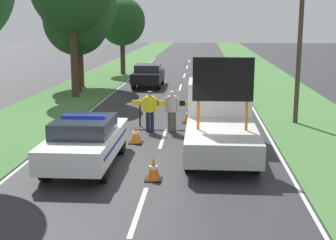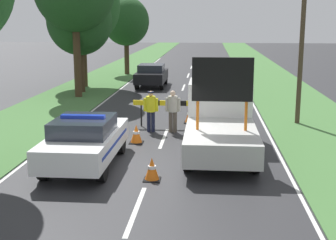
% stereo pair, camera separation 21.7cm
% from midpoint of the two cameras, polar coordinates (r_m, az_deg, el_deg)
% --- Properties ---
extents(ground_plane, '(160.00, 160.00, 0.00)m').
position_cam_midpoint_polar(ground_plane, '(14.69, -2.09, -5.37)').
color(ground_plane, '#28282B').
extents(lane_markings, '(8.22, 60.02, 0.01)m').
position_cam_midpoint_polar(lane_markings, '(25.25, 0.60, 2.04)').
color(lane_markings, silver).
rests_on(lane_markings, ground).
extents(grass_verge_left, '(4.37, 120.00, 0.03)m').
position_cam_midpoint_polar(grass_verge_left, '(35.11, -8.87, 4.76)').
color(grass_verge_left, '#427038').
rests_on(grass_verge_left, ground).
extents(grass_verge_right, '(4.37, 120.00, 0.03)m').
position_cam_midpoint_polar(grass_verge_right, '(34.55, 12.17, 4.51)').
color(grass_verge_right, '#427038').
rests_on(grass_verge_right, ground).
extents(police_car, '(1.91, 4.62, 1.62)m').
position_cam_midpoint_polar(police_car, '(14.53, -10.44, -2.49)').
color(police_car, white).
rests_on(police_car, ground).
extents(work_truck, '(2.22, 5.86, 3.32)m').
position_cam_midpoint_polar(work_truck, '(16.16, 5.96, 0.18)').
color(work_truck, white).
rests_on(work_truck, ground).
extents(road_barrier, '(3.36, 0.08, 1.11)m').
position_cam_midpoint_polar(road_barrier, '(19.55, 0.14, 1.85)').
color(road_barrier, black).
rests_on(road_barrier, ground).
extents(police_officer, '(0.59, 0.38, 1.65)m').
position_cam_midpoint_polar(police_officer, '(18.67, -2.57, 1.51)').
color(police_officer, '#191E38').
rests_on(police_officer, ground).
extents(pedestrian_civilian, '(0.60, 0.38, 1.68)m').
position_cam_midpoint_polar(pedestrian_civilian, '(18.57, 0.14, 1.48)').
color(pedestrian_civilian, brown).
rests_on(pedestrian_civilian, ground).
extents(traffic_cone_near_police, '(0.48, 0.48, 0.66)m').
position_cam_midpoint_polar(traffic_cone_near_police, '(13.16, -2.27, -5.99)').
color(traffic_cone_near_police, black).
rests_on(traffic_cone_near_police, ground).
extents(traffic_cone_centre_front, '(0.51, 0.51, 0.70)m').
position_cam_midpoint_polar(traffic_cone_centre_front, '(20.47, 2.21, 0.63)').
color(traffic_cone_centre_front, black).
rests_on(traffic_cone_centre_front, ground).
extents(traffic_cone_near_truck, '(0.50, 0.50, 0.68)m').
position_cam_midpoint_polar(traffic_cone_near_truck, '(17.10, -4.31, -1.71)').
color(traffic_cone_near_truck, black).
rests_on(traffic_cone_near_truck, ground).
extents(queued_car_van_white, '(1.83, 4.36, 1.65)m').
position_cam_midpoint_polar(queued_car_van_white, '(25.30, 5.30, 3.99)').
color(queued_car_van_white, silver).
rests_on(queued_car_van_white, ground).
extents(queued_car_sedan_black, '(1.86, 4.26, 1.51)m').
position_cam_midpoint_polar(queued_car_sedan_black, '(31.59, -2.61, 5.51)').
color(queued_car_sedan_black, black).
rests_on(queued_car_sedan_black, ground).
extents(roadside_tree_near_left, '(3.93, 3.93, 6.43)m').
position_cam_midpoint_polar(roadside_tree_near_left, '(29.30, -11.35, 11.73)').
color(roadside_tree_near_left, '#42301E').
rests_on(roadside_tree_near_left, ground).
extents(roadside_tree_mid_left, '(3.74, 3.74, 6.27)m').
position_cam_midpoint_polar(roadside_tree_mid_left, '(38.87, -5.79, 11.85)').
color(roadside_tree_mid_left, '#42301E').
rests_on(roadside_tree_mid_left, ground).
extents(roadside_tree_far_left, '(4.99, 4.99, 7.96)m').
position_cam_midpoint_polar(roadside_tree_far_left, '(31.83, -11.11, 13.51)').
color(roadside_tree_far_left, '#42301E').
rests_on(roadside_tree_far_left, ground).
extents(utility_pole, '(1.20, 0.20, 7.53)m').
position_cam_midpoint_polar(utility_pole, '(20.65, 15.53, 10.20)').
color(utility_pole, '#473828').
rests_on(utility_pole, ground).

